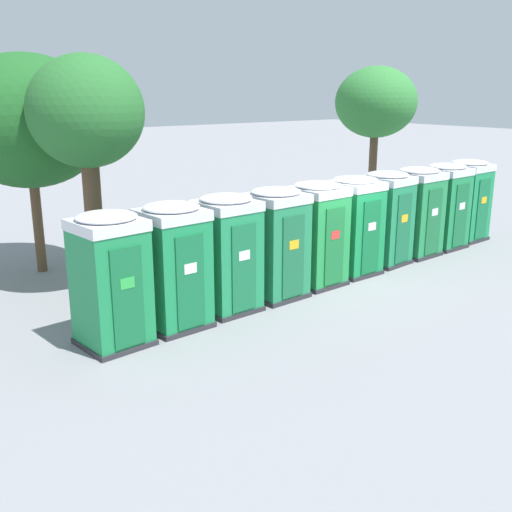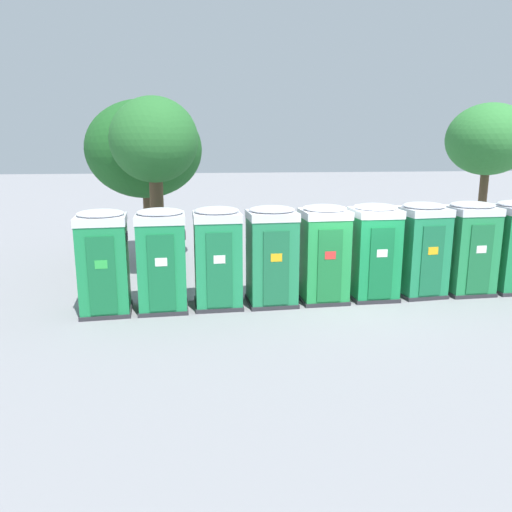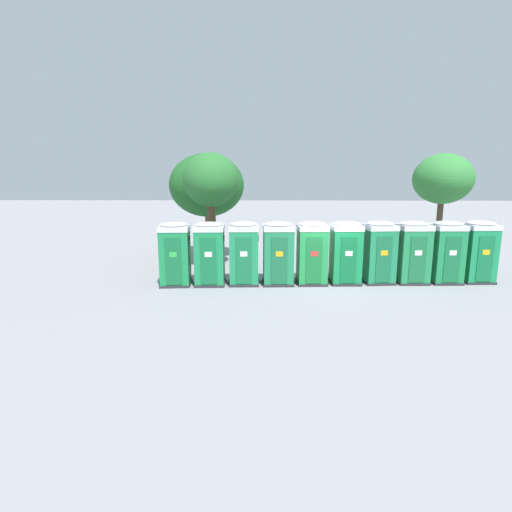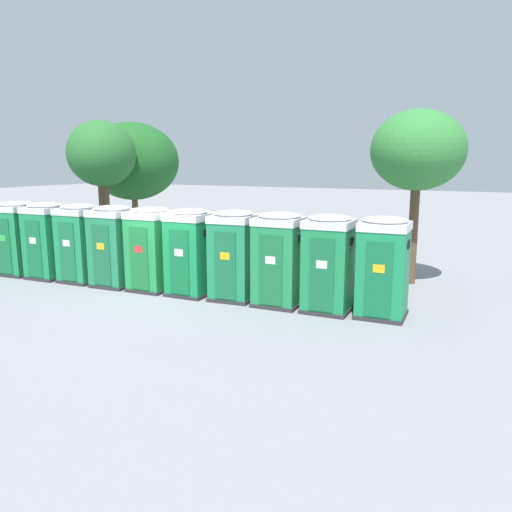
% 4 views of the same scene
% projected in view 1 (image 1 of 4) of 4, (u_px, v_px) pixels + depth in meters
% --- Properties ---
extents(ground_plane, '(120.00, 120.00, 0.00)m').
position_uv_depth(ground_plane, '(336.00, 279.00, 15.19)').
color(ground_plane, gray).
extents(portapotty_0, '(1.28, 1.29, 2.54)m').
position_uv_depth(portapotty_0, '(111.00, 279.00, 10.94)').
color(portapotty_0, '#2D2D33').
rests_on(portapotty_0, ground).
extents(portapotty_1, '(1.25, 1.25, 2.54)m').
position_uv_depth(portapotty_1, '(174.00, 265.00, 11.82)').
color(portapotty_1, '#2D2D33').
rests_on(portapotty_1, ground).
extents(portapotty_2, '(1.23, 1.24, 2.54)m').
position_uv_depth(portapotty_2, '(227.00, 253.00, 12.72)').
color(portapotty_2, '#2D2D33').
rests_on(portapotty_2, ground).
extents(portapotty_3, '(1.28, 1.25, 2.54)m').
position_uv_depth(portapotty_3, '(276.00, 243.00, 13.56)').
color(portapotty_3, '#2D2D33').
rests_on(portapotty_3, ground).
extents(portapotty_4, '(1.23, 1.24, 2.54)m').
position_uv_depth(portapotty_4, '(317.00, 233.00, 14.44)').
color(portapotty_4, '#2D2D33').
rests_on(portapotty_4, ground).
extents(portapotty_5, '(1.21, 1.22, 2.54)m').
position_uv_depth(portapotty_5, '(354.00, 225.00, 15.32)').
color(portapotty_5, '#2D2D33').
rests_on(portapotty_5, ground).
extents(portapotty_6, '(1.29, 1.30, 2.54)m').
position_uv_depth(portapotty_6, '(386.00, 218.00, 16.22)').
color(portapotty_6, '#2D2D33').
rests_on(portapotty_6, ground).
extents(portapotty_7, '(1.28, 1.24, 2.54)m').
position_uv_depth(portapotty_7, '(417.00, 211.00, 17.06)').
color(portapotty_7, '#2D2D33').
rests_on(portapotty_7, ground).
extents(portapotty_8, '(1.24, 1.24, 2.54)m').
position_uv_depth(portapotty_8, '(444.00, 205.00, 17.91)').
color(portapotty_8, '#2D2D33').
rests_on(portapotty_8, ground).
extents(portapotty_9, '(1.25, 1.25, 2.54)m').
position_uv_depth(portapotty_9, '(466.00, 200.00, 18.84)').
color(portapotty_9, '#2D2D33').
rests_on(portapotty_9, ground).
extents(street_tree_0, '(2.88, 2.88, 5.44)m').
position_uv_depth(street_tree_0, '(376.00, 103.00, 21.11)').
color(street_tree_0, brown).
rests_on(street_tree_0, ground).
extents(street_tree_1, '(3.90, 3.90, 5.51)m').
position_uv_depth(street_tree_1, '(28.00, 122.00, 14.81)').
color(street_tree_1, brown).
rests_on(street_tree_1, ground).
extents(street_tree_2, '(2.57, 2.57, 5.41)m').
position_uv_depth(street_tree_2, '(86.00, 115.00, 13.23)').
color(street_tree_2, brown).
rests_on(street_tree_2, ground).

